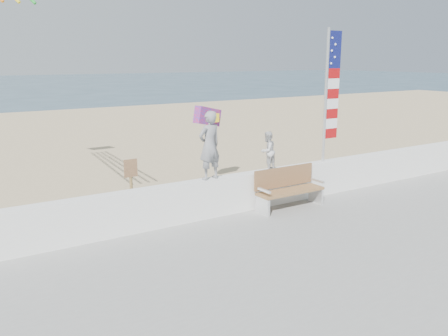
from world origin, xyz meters
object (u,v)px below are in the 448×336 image
(flag, at_px, (330,90))
(adult, at_px, (209,145))
(child, at_px, (267,151))
(bench, at_px, (288,188))

(flag, bearing_deg, adult, 180.00)
(adult, distance_m, child, 1.69)
(adult, relative_size, child, 1.62)
(adult, distance_m, bench, 2.35)
(child, xyz_separation_m, flag, (2.01, -0.00, 1.42))
(flag, bearing_deg, bench, -164.98)
(adult, relative_size, flag, 0.45)
(adult, height_order, flag, flag)
(child, bearing_deg, flag, 161.97)
(child, distance_m, flag, 2.46)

